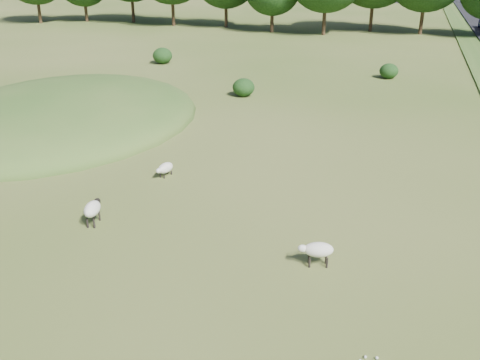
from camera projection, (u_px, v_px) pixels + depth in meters
name	position (u px, v px, depth m)	size (l,w,h in m)	color
ground	(280.00, 103.00, 37.11)	(160.00, 160.00, 0.00)	#39551A
mound	(63.00, 120.00, 33.30)	(16.00, 20.00, 4.00)	#33561E
shrubs	(242.00, 68.00, 44.70)	(22.08, 11.06, 1.46)	black
sheep_0	(317.00, 250.00, 17.74)	(1.25, 0.77, 0.87)	beige
sheep_1	(165.00, 168.00, 24.90)	(0.69, 1.17, 0.65)	beige
sheep_2	(93.00, 209.00, 20.48)	(0.76, 1.32, 0.92)	beige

